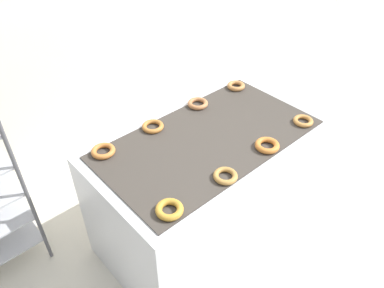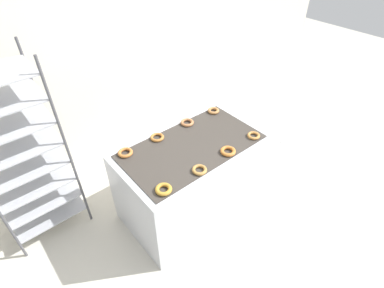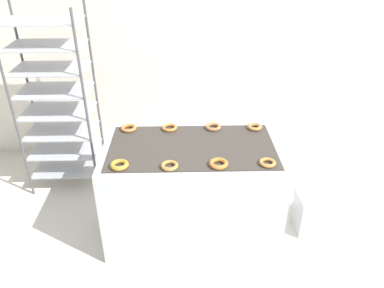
# 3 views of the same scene
# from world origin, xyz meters

# --- Properties ---
(fryer_machine) EXTENTS (1.43, 0.82, 0.86)m
(fryer_machine) POSITION_xyz_m (0.00, 0.66, 0.43)
(fryer_machine) COLOR #B7BABF
(fryer_machine) RESTS_ON ground_plane
(glaze_bin) EXTENTS (0.38, 0.29, 0.35)m
(glaze_bin) POSITION_xyz_m (1.12, 0.64, 0.18)
(glaze_bin) COLOR #B7BABF
(glaze_bin) RESTS_ON ground_plane
(donut_near_left) EXTENTS (0.14, 0.14, 0.03)m
(donut_near_left) POSITION_xyz_m (-0.54, 0.37, 0.88)
(donut_near_left) COLOR #B2812B
(donut_near_left) RESTS_ON fryer_machine
(donut_near_midleft) EXTENTS (0.13, 0.13, 0.03)m
(donut_near_midleft) POSITION_xyz_m (-0.17, 0.35, 0.87)
(donut_near_midleft) COLOR #A6783A
(donut_near_midleft) RESTS_ON fryer_machine
(donut_near_midright) EXTENTS (0.14, 0.14, 0.03)m
(donut_near_midright) POSITION_xyz_m (0.19, 0.37, 0.88)
(donut_near_midright) COLOR #BC6E2D
(donut_near_midright) RESTS_ON fryer_machine
(donut_near_right) EXTENTS (0.12, 0.12, 0.03)m
(donut_near_right) POSITION_xyz_m (0.55, 0.38, 0.87)
(donut_near_right) COLOR #B1783B
(donut_near_right) RESTS_ON fryer_machine
(donut_far_left) EXTENTS (0.14, 0.14, 0.03)m
(donut_far_left) POSITION_xyz_m (-0.54, 0.96, 0.87)
(donut_far_left) COLOR #B76D31
(donut_far_left) RESTS_ON fryer_machine
(donut_far_midleft) EXTENTS (0.13, 0.13, 0.03)m
(donut_far_midleft) POSITION_xyz_m (-0.19, 0.96, 0.87)
(donut_far_midleft) COLOR #B06E30
(donut_far_midleft) RESTS_ON fryer_machine
(donut_far_midright) EXTENTS (0.14, 0.14, 0.03)m
(donut_far_midright) POSITION_xyz_m (0.19, 0.96, 0.87)
(donut_far_midright) COLOR #A96B40
(donut_far_midright) RESTS_ON fryer_machine
(donut_far_right) EXTENTS (0.13, 0.13, 0.03)m
(donut_far_right) POSITION_xyz_m (0.55, 0.95, 0.87)
(donut_far_right) COLOR #AD743F
(donut_far_right) RESTS_ON fryer_machine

